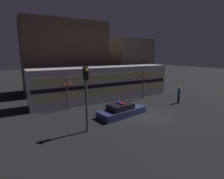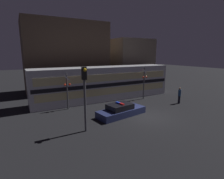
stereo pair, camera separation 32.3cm
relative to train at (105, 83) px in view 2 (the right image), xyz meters
The scene contains 9 objects.
ground_plane 8.01m from the train, 85.33° to the right, with size 120.00×120.00×0.00m, color black.
train is the anchor object (origin of this frame).
police_car 6.58m from the train, 103.16° to the right, with size 4.93×2.47×1.25m.
pedestrian 8.93m from the train, 42.57° to the right, with size 0.31×0.31×1.84m.
crossing_signal_near 4.88m from the train, 29.20° to the right, with size 0.70×0.32×3.99m.
crossing_signal_far 5.63m from the train, 159.19° to the right, with size 0.70×0.32×3.70m.
traffic_light_corner 9.61m from the train, 125.02° to the right, with size 0.30×0.46×4.74m.
building_left 8.78m from the train, 109.34° to the left, with size 11.93×6.23×10.24m.
building_center 11.22m from the train, 39.88° to the left, with size 6.77×6.16×8.09m.
Camera 2 is at (-10.21, -11.62, 5.62)m, focal length 28.00 mm.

